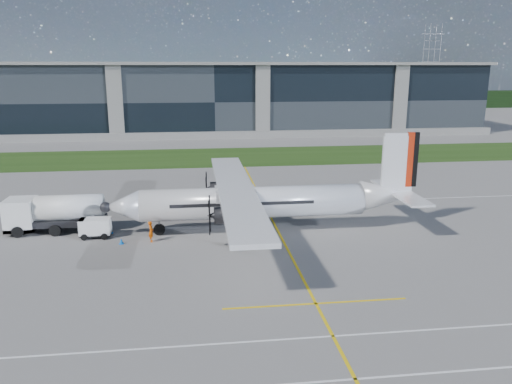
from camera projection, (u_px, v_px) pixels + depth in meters
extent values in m
plane|color=slate|center=(224.00, 166.00, 75.79)|extent=(400.00, 400.00, 0.00)
cube|color=#1F3C10|center=(221.00, 157.00, 83.48)|extent=(400.00, 18.00, 0.04)
cube|color=black|center=(213.00, 99.00, 112.44)|extent=(120.00, 20.00, 15.00)
cube|color=black|center=(206.00, 101.00, 171.27)|extent=(400.00, 6.00, 6.00)
cube|color=yellow|center=(276.00, 226.00, 47.29)|extent=(0.20, 70.00, 0.01)
cube|color=white|center=(295.00, 384.00, 23.84)|extent=(90.00, 0.15, 0.01)
imported|color=#F25907|center=(151.00, 230.00, 42.94)|extent=(0.70, 0.92, 2.10)
cone|color=blue|center=(97.00, 233.00, 44.69)|extent=(0.36, 0.36, 0.50)
cone|color=blue|center=(111.00, 231.00, 45.30)|extent=(0.36, 0.36, 0.50)
cone|color=blue|center=(121.00, 241.00, 42.57)|extent=(0.36, 0.36, 0.50)
cone|color=blue|center=(229.00, 190.00, 59.97)|extent=(0.36, 0.36, 0.50)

